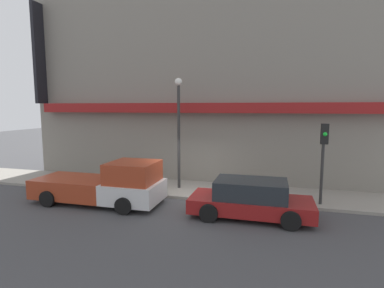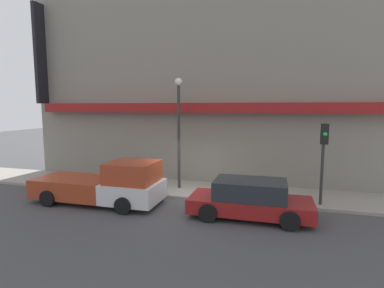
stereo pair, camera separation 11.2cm
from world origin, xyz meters
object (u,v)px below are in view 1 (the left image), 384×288
(pickup_truck, at_px, (106,185))
(street_lamp, at_px, (179,120))
(traffic_light, at_px, (323,149))
(parked_car, at_px, (251,199))
(fire_hydrant, at_px, (269,192))

(pickup_truck, height_order, street_lamp, street_lamp)
(street_lamp, bearing_deg, traffic_light, -8.84)
(pickup_truck, distance_m, traffic_light, 8.95)
(parked_car, bearing_deg, street_lamp, 142.55)
(street_lamp, height_order, traffic_light, street_lamp)
(pickup_truck, height_order, traffic_light, traffic_light)
(pickup_truck, bearing_deg, parked_car, -1.52)
(parked_car, xyz_separation_m, traffic_light, (2.66, 1.77, 1.71))
(traffic_light, bearing_deg, fire_hydrant, 175.63)
(pickup_truck, relative_size, street_lamp, 1.04)
(fire_hydrant, bearing_deg, traffic_light, -4.37)
(pickup_truck, xyz_separation_m, fire_hydrant, (6.60, 1.93, -0.34))
(parked_car, xyz_separation_m, street_lamp, (-3.63, 2.75, 2.76))
(pickup_truck, xyz_separation_m, parked_car, (5.96, -0.00, -0.12))
(fire_hydrant, distance_m, traffic_light, 2.80)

